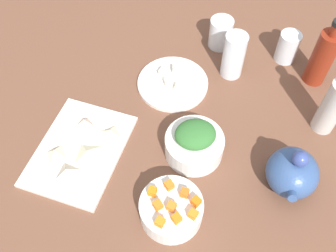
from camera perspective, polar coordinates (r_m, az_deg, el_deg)
The scene contains 30 objects.
tabletop at distance 100.90cm, azimuth 0.00°, elevation -2.09°, with size 190.00×190.00×3.00cm, color brown.
cutting_board at distance 99.46cm, azimuth -13.19°, elevation -3.61°, with size 28.39×20.90×1.00cm, color silver.
plate_tofu at distance 110.03cm, azimuth 0.72°, elevation 6.47°, with size 20.47×20.47×1.20cm, color white.
bowl_greens at distance 94.81cm, azimuth 3.97°, elevation -2.99°, with size 14.76×14.76×6.09cm, color white.
bowl_carrots at distance 87.03cm, azimuth 0.49°, elevation -12.53°, with size 14.40×14.40×5.97cm, color white.
teapot at distance 93.07cm, azimuth 18.31°, elevation -6.69°, with size 14.75×12.25×13.32cm.
bottle_0 at distance 113.68cm, azimuth 22.37°, elevation 9.65°, with size 6.12×6.12×21.40cm.
bottle_1 at distance 102.86cm, azimuth 23.74°, elevation 2.86°, with size 5.84×5.84×22.11cm.
drinking_glass_0 at distance 119.79cm, azimuth 17.63°, elevation 11.32°, with size 6.24×6.24×9.46cm, color white.
drinking_glass_1 at distance 119.89cm, azimuth 7.97°, elevation 13.75°, with size 7.11×7.11×9.51cm, color white.
drinking_glass_2 at distance 110.11cm, azimuth 9.90°, elevation 10.46°, with size 6.34×6.34×14.19cm, color white.
carrot_cube_0 at distance 84.59cm, azimuth -2.37°, elevation -9.86°, with size 1.80×1.80×1.80cm, color orange.
carrot_cube_1 at distance 82.14cm, azimuth 1.32°, elevation -13.81°, with size 1.80×1.80×1.80cm, color orange.
carrot_cube_2 at distance 84.45cm, azimuth 2.54°, elevation -10.08°, with size 1.80×1.80×1.80cm, color orange.
carrot_cube_3 at distance 83.25cm, azimuth -1.56°, elevation -11.89°, with size 1.80×1.80×1.80cm, color orange.
carrot_cube_4 at distance 85.15cm, azimuth 0.18°, elevation -8.95°, with size 1.80×1.80×1.80cm, color orange.
carrot_cube_5 at distance 81.86cm, azimuth -1.22°, elevation -14.33°, with size 1.80×1.80×1.80cm, color orange.
carrot_cube_6 at distance 83.77cm, azimuth 4.27°, elevation -11.33°, with size 1.80×1.80×1.80cm, color orange.
carrot_cube_7 at distance 83.12cm, azimuth 0.52°, elevation -12.07°, with size 1.80×1.80×1.80cm, color orange.
carrot_cube_8 at distance 82.63cm, azimuth 3.81°, elevation -13.17°, with size 1.80×1.80×1.80cm, color orange.
chopped_greens_mound at distance 90.42cm, azimuth 4.16°, elevation -1.26°, with size 10.06×8.77×4.34cm, color #357233.
tofu_cube_0 at distance 110.64cm, azimuth -0.67°, elevation 8.15°, with size 2.20×2.20×2.20cm, color white.
tofu_cube_1 at distance 111.49cm, azimuth 1.27°, elevation 8.61°, with size 2.20×2.20×2.20cm, color white.
tofu_cube_2 at distance 106.70cm, azimuth 1.66°, elevation 5.77°, with size 2.20×2.20×2.20cm, color #F7E6C9.
tofu_cube_3 at distance 107.98cm, azimuth 0.06°, elevation 6.60°, with size 2.20×2.20×2.20cm, color white.
dumpling_0 at distance 94.71cm, azimuth -15.02°, elevation -6.75°, with size 5.49×4.97×3.03cm, color beige.
dumpling_1 at distance 98.59cm, azimuth -16.71°, elevation -3.89°, with size 4.56×4.06×2.51cm, color beige.
dumpling_2 at distance 101.45cm, azimuth -12.51°, elevation 0.45°, with size 4.01×3.70×3.04cm, color beige.
dumpling_3 at distance 99.09cm, azimuth -8.79°, elevation -0.94°, with size 4.43×4.33×2.14cm, color beige.
dumpling_4 at distance 96.76cm, azimuth -12.02°, elevation -4.00°, with size 5.91×5.46×2.12cm, color beige.
Camera 1 is at (52.28, 13.64, 86.72)cm, focal length 40.28 mm.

